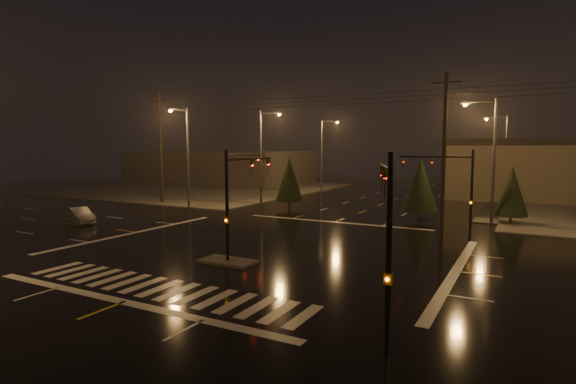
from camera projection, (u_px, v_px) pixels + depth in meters
name	position (u px, v px, depth m)	size (l,w,h in m)	color
ground	(266.00, 248.00, 27.50)	(140.00, 140.00, 0.00)	black
sidewalk_nw	(199.00, 188.00, 67.94)	(36.00, 36.00, 0.12)	#45433E
median_island	(228.00, 261.00, 23.99)	(3.00, 1.60, 0.15)	#45433E
crosswalk	(160.00, 288.00, 19.62)	(15.00, 2.60, 0.01)	beige
stop_bar_near	(124.00, 302.00, 17.86)	(16.00, 0.50, 0.01)	beige
stop_bar_far	(335.00, 222.00, 37.15)	(16.00, 0.50, 0.01)	beige
commercial_block	(220.00, 167.00, 80.55)	(30.00, 18.00, 5.60)	#3E3937
signal_mast_median	(237.00, 191.00, 24.45)	(0.25, 4.59, 6.00)	black
signal_mast_ne	(456.00, 181.00, 31.54)	(4.84, 1.86, 6.00)	black
signal_mast_nw	(234.00, 174.00, 40.50)	(4.84, 1.86, 6.00)	black
signal_mast_se	(387.00, 226.00, 13.78)	(1.55, 3.87, 6.00)	black
streetlight_1	(263.00, 151.00, 47.99)	(2.77, 0.32, 10.00)	#38383A
streetlight_2	(324.00, 150.00, 62.01)	(2.77, 0.32, 10.00)	#38383A
streetlight_3	(490.00, 152.00, 35.69)	(2.77, 0.32, 10.00)	#38383A
streetlight_4	(503.00, 151.00, 53.22)	(2.77, 0.32, 10.00)	#38383A
streetlight_5	(186.00, 151.00, 44.29)	(0.32, 2.77, 10.00)	#38383A
utility_pole_0	(161.00, 148.00, 49.55)	(2.20, 0.32, 12.00)	black
utility_pole_1	(444.00, 148.00, 35.41)	(2.20, 0.32, 12.00)	black
conifer_0	(512.00, 191.00, 35.84)	(2.54, 2.54, 4.67)	black
conifer_3	(289.00, 179.00, 45.85)	(2.86, 2.86, 5.17)	black
conifer_4	(420.00, 185.00, 38.34)	(2.94, 2.94, 5.30)	black
car_crossing	(79.00, 215.00, 36.62)	(1.36, 3.91, 1.29)	slate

